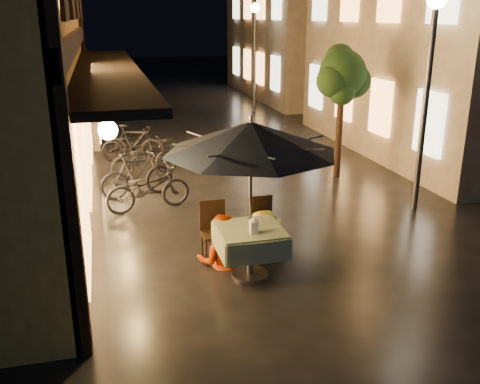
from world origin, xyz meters
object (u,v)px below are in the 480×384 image
object	(u,v)px
table_lantern	(254,224)
bicycle_0	(148,188)
patio_umbrella	(251,137)
person_yellow	(264,212)
cafe_table	(250,240)
person_orange	(221,216)
streetlamp_near	(430,63)

from	to	relation	value
table_lantern	bicycle_0	size ratio (longest dim) A/B	0.14
bicycle_0	patio_umbrella	bearing A→B (deg)	-172.38
table_lantern	person_yellow	size ratio (longest dim) A/B	0.16
cafe_table	patio_umbrella	size ratio (longest dim) A/B	0.39
person_orange	table_lantern	bearing A→B (deg)	127.78
person_yellow	bicycle_0	distance (m)	3.19
patio_umbrella	table_lantern	bearing A→B (deg)	-90.00
patio_umbrella	table_lantern	world-z (taller)	patio_umbrella
person_yellow	bicycle_0	xyz separation A→B (m)	(-1.62, 2.73, -0.32)
person_orange	bicycle_0	world-z (taller)	person_orange
table_lantern	person_yellow	world-z (taller)	person_yellow
person_orange	person_yellow	world-z (taller)	person_orange
streetlamp_near	person_orange	xyz separation A→B (m)	(-4.39, -1.48, -2.11)
cafe_table	patio_umbrella	distance (m)	1.56
patio_umbrella	bicycle_0	bearing A→B (deg)	110.19
bicycle_0	table_lantern	bearing A→B (deg)	-173.42
table_lantern	person_yellow	distance (m)	0.88
table_lantern	bicycle_0	xyz separation A→B (m)	(-1.22, 3.50, -0.46)
table_lantern	person_orange	world-z (taller)	person_orange
streetlamp_near	cafe_table	size ratio (longest dim) A/B	4.27
cafe_table	person_orange	bearing A→B (deg)	121.31
streetlamp_near	bicycle_0	size ratio (longest dim) A/B	2.42
person_orange	person_yellow	distance (m)	0.73
person_yellow	table_lantern	bearing A→B (deg)	50.84
bicycle_0	person_orange	bearing A→B (deg)	-174.77
cafe_table	patio_umbrella	bearing A→B (deg)	0.00
cafe_table	person_orange	world-z (taller)	person_orange
cafe_table	table_lantern	size ratio (longest dim) A/B	3.96
streetlamp_near	patio_umbrella	size ratio (longest dim) A/B	1.68
streetlamp_near	person_orange	distance (m)	5.09
streetlamp_near	cafe_table	xyz separation A→B (m)	(-4.06, -2.02, -2.33)
patio_umbrella	person_yellow	bearing A→B (deg)	55.36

